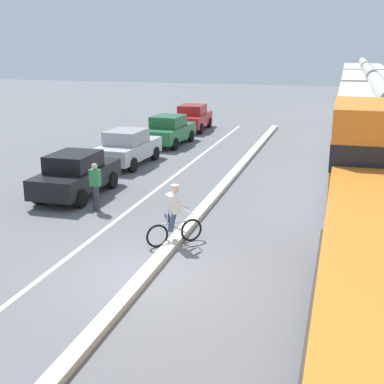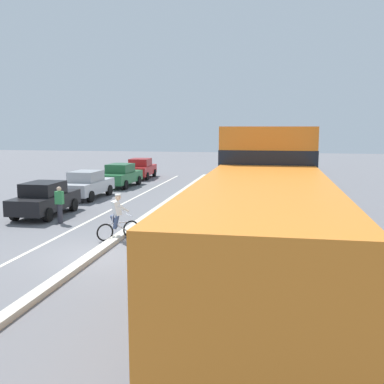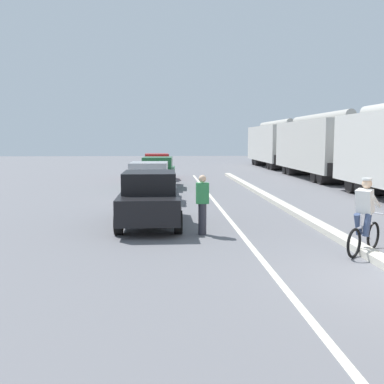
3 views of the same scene
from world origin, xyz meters
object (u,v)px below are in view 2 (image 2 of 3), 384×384
(hopper_car_trailing, at_px, (272,148))
(parked_car_silver, at_px, (87,185))
(locomotive, at_px, (265,226))
(parked_car_red, at_px, (141,168))
(hopper_car_lead, at_px, (270,169))
(pedestrian_by_cars, at_px, (60,204))
(parked_car_black, at_px, (45,199))
(hopper_car_middle, at_px, (271,155))
(parked_car_green, at_px, (121,175))
(cyclist, at_px, (117,218))

(hopper_car_trailing, xyz_separation_m, parked_car_silver, (-10.60, -21.53, -1.26))
(locomotive, height_order, parked_car_red, locomotive)
(hopper_car_lead, xyz_separation_m, parked_car_silver, (-10.60, 1.67, -1.26))
(pedestrian_by_cars, bearing_deg, parked_car_black, 135.74)
(hopper_car_middle, height_order, hopper_car_trailing, same)
(parked_car_green, relative_size, cyclist, 2.49)
(hopper_car_middle, height_order, pedestrian_by_cars, hopper_car_middle)
(parked_car_black, height_order, pedestrian_by_cars, same)
(cyclist, bearing_deg, parked_car_red, 104.27)
(locomotive, relative_size, parked_car_green, 2.71)
(parked_car_black, height_order, parked_car_green, same)
(hopper_car_middle, relative_size, parked_car_black, 2.52)
(parked_car_green, xyz_separation_m, pedestrian_by_cars, (1.35, -11.93, 0.03))
(hopper_car_lead, bearing_deg, cyclist, -126.91)
(hopper_car_middle, bearing_deg, locomotive, -90.00)
(locomotive, bearing_deg, hopper_car_middle, 90.00)
(parked_car_silver, height_order, pedestrian_by_cars, same)
(hopper_car_middle, distance_m, parked_car_green, 11.42)
(hopper_car_trailing, relative_size, parked_car_silver, 2.48)
(hopper_car_lead, distance_m, cyclist, 9.25)
(hopper_car_middle, relative_size, parked_car_green, 2.48)
(parked_car_green, xyz_separation_m, cyclist, (4.81, -14.19, 0.00))
(parked_car_red, bearing_deg, parked_car_silver, -90.79)
(locomotive, relative_size, parked_car_black, 2.76)
(locomotive, relative_size, parked_car_silver, 2.72)
(hopper_car_lead, height_order, cyclist, hopper_car_lead)
(hopper_car_lead, distance_m, pedestrian_by_cars, 10.37)
(hopper_car_trailing, xyz_separation_m, parked_car_green, (-10.31, -16.34, -1.26))
(hopper_car_lead, relative_size, parked_car_green, 2.48)
(parked_car_black, bearing_deg, parked_car_green, 89.43)
(locomotive, height_order, parked_car_green, locomotive)
(parked_car_red, xyz_separation_m, pedestrian_by_cars, (1.50, -17.19, 0.03))
(hopper_car_trailing, bearing_deg, hopper_car_middle, -90.00)
(locomotive, distance_m, hopper_car_lead, 12.16)
(parked_car_red, bearing_deg, parked_car_green, -88.42)
(hopper_car_trailing, height_order, parked_car_red, hopper_car_trailing)
(hopper_car_middle, distance_m, pedestrian_by_cars, 18.96)
(parked_car_black, relative_size, parked_car_silver, 0.98)
(parked_car_silver, distance_m, parked_car_green, 5.19)
(parked_car_black, distance_m, parked_car_green, 10.51)
(pedestrian_by_cars, bearing_deg, cyclist, -33.25)
(parked_car_red, height_order, cyclist, cyclist)
(cyclist, bearing_deg, parked_car_silver, 119.50)
(hopper_car_middle, xyz_separation_m, parked_car_black, (-10.42, -15.25, -1.26))
(parked_car_silver, bearing_deg, parked_car_red, 89.21)
(parked_car_green, height_order, pedestrian_by_cars, same)
(hopper_car_lead, xyz_separation_m, hopper_car_middle, (0.00, 11.60, 0.00))
(parked_car_red, bearing_deg, locomotive, -66.70)
(parked_car_black, bearing_deg, hopper_car_lead, 19.30)
(hopper_car_lead, xyz_separation_m, cyclist, (-5.51, -7.33, -1.26))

